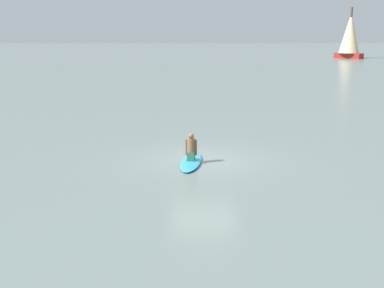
{
  "coord_description": "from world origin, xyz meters",
  "views": [
    {
      "loc": [
        0.58,
        17.82,
        4.69
      ],
      "look_at": [
        0.45,
        0.17,
        0.64
      ],
      "focal_mm": 45.68,
      "sensor_mm": 36.0,
      "label": 1
    }
  ],
  "objects": [
    {
      "name": "sailboat_near_left",
      "position": [
        -28.91,
        -73.05,
        4.25
      ],
      "size": [
        5.22,
        5.22,
        9.11
      ],
      "rotation": [
        0.0,
        0.0,
        -0.87
      ],
      "color": "maroon",
      "rests_on": "ground"
    },
    {
      "name": "ground_plane",
      "position": [
        0.0,
        0.0,
        0.0
      ],
      "size": [
        400.0,
        400.0,
        0.0
      ],
      "primitive_type": "plane",
      "color": "slate"
    },
    {
      "name": "surfboard",
      "position": [
        0.49,
        0.54,
        0.06
      ],
      "size": [
        1.06,
        2.9,
        0.12
      ],
      "primitive_type": "ellipsoid",
      "rotation": [
        0.0,
        0.0,
        -1.69
      ],
      "color": "#339EC6",
      "rests_on": "ground"
    },
    {
      "name": "person_paddler",
      "position": [
        0.49,
        0.54,
        0.58
      ],
      "size": [
        0.45,
        0.37,
        1.02
      ],
      "rotation": [
        0.0,
        0.0,
        -1.69
      ],
      "color": "#26664C",
      "rests_on": "surfboard"
    }
  ]
}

